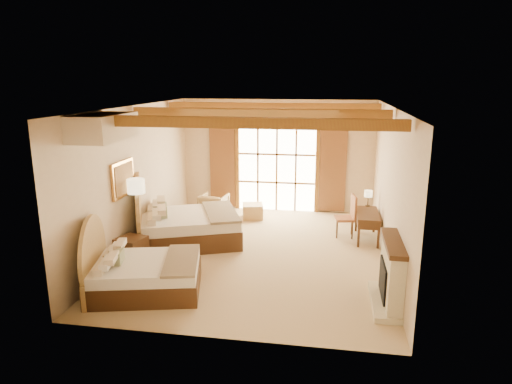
% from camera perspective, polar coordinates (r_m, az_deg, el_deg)
% --- Properties ---
extents(floor, '(7.00, 7.00, 0.00)m').
position_cam_1_polar(floor, '(10.25, 0.21, -7.57)').
color(floor, '#D1B68C').
rests_on(floor, ground).
extents(wall_back, '(5.50, 0.00, 5.50)m').
position_cam_1_polar(wall_back, '(13.17, 2.65, 4.54)').
color(wall_back, beige).
rests_on(wall_back, ground).
extents(wall_left, '(0.00, 7.00, 7.00)m').
position_cam_1_polar(wall_left, '(10.55, -14.70, 1.69)').
color(wall_left, beige).
rests_on(wall_left, ground).
extents(wall_right, '(0.00, 7.00, 7.00)m').
position_cam_1_polar(wall_right, '(9.73, 16.42, 0.55)').
color(wall_right, beige).
rests_on(wall_right, ground).
extents(ceiling, '(7.00, 7.00, 0.00)m').
position_cam_1_polar(ceiling, '(9.54, 0.23, 10.60)').
color(ceiling, '#AB6F35').
rests_on(ceiling, ground).
extents(ceiling_beams, '(5.39, 4.60, 0.18)m').
position_cam_1_polar(ceiling_beams, '(9.55, 0.23, 9.88)').
color(ceiling_beams, olive).
rests_on(ceiling_beams, ceiling).
extents(french_doors, '(3.95, 0.08, 2.60)m').
position_cam_1_polar(french_doors, '(13.18, 2.60, 2.99)').
color(french_doors, white).
rests_on(french_doors, ground).
extents(fireplace, '(0.46, 1.40, 1.16)m').
position_cam_1_polar(fireplace, '(8.16, 16.44, -10.13)').
color(fireplace, beige).
rests_on(fireplace, ground).
extents(painting, '(0.06, 0.95, 0.75)m').
position_cam_1_polar(painting, '(9.84, -16.25, 1.60)').
color(painting, '#CB8D42').
rests_on(painting, wall_left).
extents(canopy_valance, '(0.70, 1.40, 0.45)m').
position_cam_1_polar(canopy_valance, '(8.41, -18.58, 7.70)').
color(canopy_valance, beige).
rests_on(canopy_valance, ceiling).
extents(bed_near, '(2.23, 1.85, 1.27)m').
position_cam_1_polar(bed_near, '(8.64, -14.52, -9.55)').
color(bed_near, '#3F2A11').
rests_on(bed_near, floor).
extents(bed_far, '(2.91, 2.46, 1.52)m').
position_cam_1_polar(bed_far, '(10.87, -9.36, -3.91)').
color(bed_far, '#3F2A11').
rests_on(bed_far, floor).
extents(nightstand, '(0.64, 0.64, 0.62)m').
position_cam_1_polar(nightstand, '(9.77, -15.27, -7.23)').
color(nightstand, '#3F2A11').
rests_on(nightstand, floor).
extents(floor_lamp, '(0.36, 0.36, 1.72)m').
position_cam_1_polar(floor_lamp, '(9.94, -14.74, 0.13)').
color(floor_lamp, '#382919').
rests_on(floor_lamp, floor).
extents(armchair, '(0.78, 0.80, 0.66)m').
position_cam_1_polar(armchair, '(12.75, -5.29, -1.70)').
color(armchair, tan).
rests_on(armchair, floor).
extents(ottoman, '(0.65, 0.65, 0.40)m').
position_cam_1_polar(ottoman, '(12.63, -0.41, -2.40)').
color(ottoman, tan).
rests_on(ottoman, floor).
extents(desk, '(0.54, 1.24, 0.67)m').
position_cam_1_polar(desk, '(11.26, 13.70, -4.04)').
color(desk, '#3F2A11').
rests_on(desk, floor).
extents(desk_chair, '(0.53, 0.53, 1.03)m').
position_cam_1_polar(desk_chair, '(11.36, 11.15, -3.92)').
color(desk_chair, '#B87044').
rests_on(desk_chair, floor).
extents(desk_lamp, '(0.20, 0.20, 0.40)m').
position_cam_1_polar(desk_lamp, '(11.67, 13.87, -0.28)').
color(desk_lamp, '#382919').
rests_on(desk_lamp, desk).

